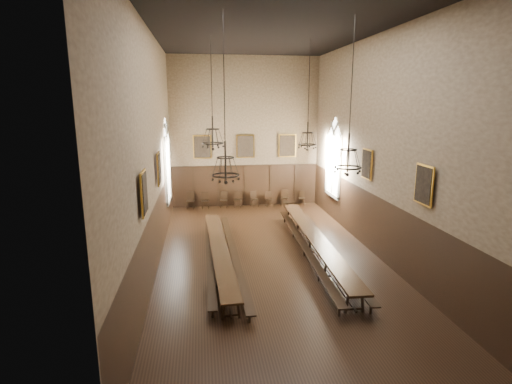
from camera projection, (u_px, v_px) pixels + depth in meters
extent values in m
cube|color=black|center=(270.00, 259.00, 16.41)|extent=(9.00, 18.00, 0.02)
cube|color=black|center=(272.00, 26.00, 14.44)|extent=(9.00, 18.00, 0.02)
cube|color=#846E51|center=(245.00, 133.00, 24.13)|extent=(9.00, 0.02, 9.00)
cube|color=#846E51|center=(364.00, 211.00, 6.72)|extent=(9.00, 0.02, 9.00)
cube|color=#846E51|center=(152.00, 152.00, 14.82)|extent=(0.02, 18.00, 9.00)
cube|color=#846E51|center=(381.00, 148.00, 16.03)|extent=(0.02, 18.00, 9.00)
cube|color=black|center=(219.00, 247.00, 15.77)|extent=(0.98, 9.41, 0.07)
cube|color=black|center=(315.00, 237.00, 16.70)|extent=(1.08, 10.69, 0.07)
cube|color=black|center=(210.00, 252.00, 16.10)|extent=(0.36, 9.57, 0.05)
cube|color=black|center=(234.00, 252.00, 15.97)|extent=(0.47, 9.95, 0.05)
cube|color=black|center=(304.00, 246.00, 16.62)|extent=(0.74, 10.54, 0.05)
cube|color=black|center=(329.00, 248.00, 16.50)|extent=(0.74, 10.00, 0.05)
cube|color=black|center=(191.00, 201.00, 24.08)|extent=(0.50, 0.50, 0.05)
cube|color=black|center=(190.00, 196.00, 24.21)|extent=(0.45, 0.09, 0.54)
cube|color=black|center=(205.00, 201.00, 24.16)|extent=(0.48, 0.48, 0.05)
cube|color=black|center=(205.00, 196.00, 24.28)|extent=(0.43, 0.09, 0.51)
cube|color=black|center=(224.00, 200.00, 24.37)|extent=(0.52, 0.52, 0.05)
cube|color=black|center=(224.00, 196.00, 24.49)|extent=(0.42, 0.15, 0.51)
cube|color=black|center=(238.00, 200.00, 24.44)|extent=(0.53, 0.53, 0.05)
cube|color=black|center=(238.00, 195.00, 24.57)|extent=(0.44, 0.14, 0.53)
cube|color=black|center=(254.00, 200.00, 24.62)|extent=(0.52, 0.52, 0.05)
cube|color=black|center=(254.00, 195.00, 24.74)|extent=(0.41, 0.17, 0.49)
cube|color=black|center=(269.00, 200.00, 24.73)|extent=(0.45, 0.45, 0.05)
cube|color=black|center=(268.00, 195.00, 24.84)|extent=(0.39, 0.10, 0.46)
cube|color=black|center=(284.00, 198.00, 24.85)|extent=(0.54, 0.54, 0.05)
cube|color=black|center=(284.00, 194.00, 24.97)|extent=(0.43, 0.17, 0.52)
cube|color=black|center=(302.00, 198.00, 25.09)|extent=(0.49, 0.49, 0.05)
cube|color=black|center=(301.00, 194.00, 25.20)|extent=(0.38, 0.15, 0.46)
cylinder|color=black|center=(211.00, 77.00, 16.87)|extent=(0.03, 0.03, 3.28)
torus|color=black|center=(213.00, 143.00, 17.48)|extent=(0.95, 0.95, 0.06)
torus|color=black|center=(213.00, 129.00, 17.35)|extent=(0.60, 0.60, 0.04)
cylinder|color=black|center=(213.00, 132.00, 17.37)|extent=(0.07, 0.07, 1.34)
cylinder|color=black|center=(309.00, 81.00, 17.67)|extent=(0.03, 0.03, 3.56)
torus|color=black|center=(307.00, 145.00, 18.29)|extent=(0.84, 0.84, 0.05)
torus|color=black|center=(308.00, 133.00, 18.17)|extent=(0.53, 0.53, 0.04)
cylinder|color=black|center=(308.00, 135.00, 18.19)|extent=(0.06, 0.06, 1.19)
cylinder|color=black|center=(224.00, 77.00, 12.25)|extent=(0.03, 0.03, 3.91)
torus|color=black|center=(226.00, 175.00, 12.92)|extent=(0.89, 0.89, 0.05)
torus|color=black|center=(225.00, 158.00, 12.80)|extent=(0.57, 0.57, 0.04)
cylinder|color=black|center=(225.00, 161.00, 12.82)|extent=(0.06, 0.06, 1.26)
cylinder|color=black|center=(352.00, 76.00, 12.96)|extent=(0.03, 0.03, 3.72)
torus|color=black|center=(348.00, 167.00, 13.62)|extent=(0.94, 0.94, 0.06)
torus|color=black|center=(348.00, 150.00, 13.49)|extent=(0.59, 0.59, 0.04)
cylinder|color=black|center=(348.00, 153.00, 13.51)|extent=(0.07, 0.07, 1.32)
cube|color=gold|center=(202.00, 147.00, 23.83)|extent=(1.10, 0.12, 1.40)
cube|color=black|center=(202.00, 147.00, 23.83)|extent=(0.98, 0.02, 1.28)
cube|color=gold|center=(245.00, 146.00, 24.18)|extent=(1.10, 0.12, 1.40)
cube|color=black|center=(245.00, 146.00, 24.18)|extent=(0.98, 0.02, 1.28)
cube|color=gold|center=(287.00, 146.00, 24.53)|extent=(1.10, 0.12, 1.40)
cube|color=black|center=(287.00, 146.00, 24.53)|extent=(0.98, 0.02, 1.28)
cube|color=gold|center=(159.00, 169.00, 15.98)|extent=(0.12, 1.00, 1.30)
cube|color=black|center=(159.00, 169.00, 15.98)|extent=(0.02, 0.88, 1.18)
cube|color=gold|center=(144.00, 193.00, 11.63)|extent=(0.12, 1.00, 1.30)
cube|color=black|center=(144.00, 193.00, 11.63)|extent=(0.02, 0.88, 1.18)
cube|color=gold|center=(367.00, 164.00, 17.16)|extent=(0.12, 1.00, 1.30)
cube|color=black|center=(367.00, 164.00, 17.16)|extent=(0.02, 0.88, 1.18)
cube|color=gold|center=(424.00, 185.00, 12.81)|extent=(0.12, 1.00, 1.30)
cube|color=black|center=(424.00, 185.00, 12.81)|extent=(0.02, 0.88, 1.18)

